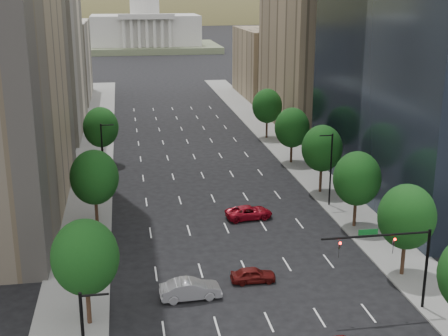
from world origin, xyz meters
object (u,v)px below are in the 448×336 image
car_maroon (253,275)px  car_silver (190,289)px  capitol (145,30)px  traffic_signal (399,253)px  car_red_far (249,212)px

car_maroon → car_silver: (-5.90, -2.12, 0.17)m
capitol → car_silver: capitol is taller
car_silver → traffic_signal: bearing=-109.8°
capitol → car_silver: size_ratio=11.50×
car_red_far → traffic_signal: bearing=-168.2°
car_red_far → car_maroon: bearing=163.0°
capitol → car_red_far: 197.45m
car_silver → car_red_far: (8.73, 17.60, -0.11)m
car_maroon → traffic_signal: bearing=-122.8°
car_silver → car_red_far: car_silver is taller
capitol → car_red_far: capitol is taller
traffic_signal → capitol: size_ratio=0.15×
car_maroon → car_red_far: 15.73m
capitol → car_red_far: bearing=-89.1°
traffic_signal → car_red_far: (-7.49, 22.44, -4.43)m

